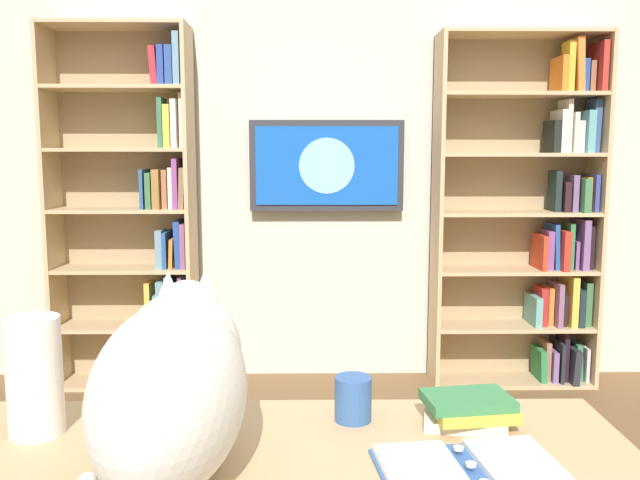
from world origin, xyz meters
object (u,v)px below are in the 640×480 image
(paper_towel_roll, at_px, (34,376))
(desk_book_stack, at_px, (468,410))
(wall_mounted_tv, at_px, (327,166))
(open_binder, at_px, (471,469))
(bookshelf_left, at_px, (535,219))
(bookshelf_right, at_px, (141,217))
(coffee_mug, at_px, (353,399))
(cat, at_px, (174,379))

(paper_towel_roll, height_order, desk_book_stack, paper_towel_roll)
(wall_mounted_tv, relative_size, open_binder, 2.47)
(open_binder, bearing_deg, bookshelf_left, -110.92)
(bookshelf_right, xyz_separation_m, coffee_mug, (-1.04, 2.32, -0.16))
(wall_mounted_tv, relative_size, paper_towel_roll, 3.57)
(paper_towel_roll, bearing_deg, cat, 153.54)
(coffee_mug, height_order, desk_book_stack, coffee_mug)
(wall_mounted_tv, height_order, cat, wall_mounted_tv)
(bookshelf_left, height_order, bookshelf_right, bookshelf_right)
(bookshelf_left, distance_m, paper_towel_roll, 3.00)
(bookshelf_right, relative_size, open_binder, 5.67)
(bookshelf_right, height_order, wall_mounted_tv, bookshelf_right)
(bookshelf_left, bearing_deg, open_binder, 69.08)
(wall_mounted_tv, xyz_separation_m, open_binder, (-0.20, 2.64, -0.49))
(bookshelf_left, height_order, coffee_mug, bookshelf_left)
(bookshelf_left, relative_size, open_binder, 5.56)
(open_binder, relative_size, desk_book_stack, 1.77)
(bookshelf_left, height_order, open_binder, bookshelf_left)
(cat, relative_size, coffee_mug, 6.37)
(cat, relative_size, desk_book_stack, 3.07)
(wall_mounted_tv, bearing_deg, bookshelf_left, 175.84)
(bookshelf_left, relative_size, paper_towel_roll, 8.04)
(open_binder, xyz_separation_m, coffee_mug, (0.20, -0.24, 0.04))
(cat, height_order, coffee_mug, cat)
(open_binder, height_order, paper_towel_roll, paper_towel_roll)
(bookshelf_right, relative_size, desk_book_stack, 10.06)
(bookshelf_left, distance_m, coffee_mug, 2.60)
(paper_towel_roll, distance_m, desk_book_stack, 0.90)
(paper_towel_roll, bearing_deg, desk_book_stack, -178.25)
(wall_mounted_tv, bearing_deg, coffee_mug, 90.04)
(cat, height_order, desk_book_stack, cat)
(open_binder, relative_size, coffee_mug, 3.69)
(paper_towel_roll, height_order, coffee_mug, paper_towel_roll)
(open_binder, xyz_separation_m, desk_book_stack, (-0.04, -0.21, 0.03))
(bookshelf_left, distance_m, open_binder, 2.75)
(cat, bearing_deg, coffee_mug, -147.10)
(wall_mounted_tv, distance_m, paper_towel_roll, 2.57)
(open_binder, bearing_deg, coffee_mug, -50.94)
(open_binder, distance_m, coffee_mug, 0.32)
(open_binder, height_order, coffee_mug, coffee_mug)
(bookshelf_right, bearing_deg, wall_mounted_tv, -175.30)
(coffee_mug, bearing_deg, bookshelf_right, -65.77)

